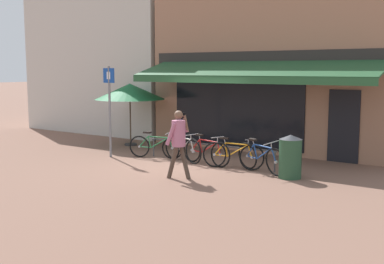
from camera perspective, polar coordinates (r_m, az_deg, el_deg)
name	(u,v)px	position (r m, az deg, el deg)	size (l,w,h in m)	color
ground_plane	(178,166)	(13.44, -1.65, -4.05)	(160.00, 160.00, 0.00)	brown
shop_front	(283,67)	(16.69, 10.68, 7.61)	(8.68, 4.69, 5.54)	#9E7056
neighbour_building	(116,61)	(21.76, -8.99, 8.36)	(7.29, 4.00, 6.12)	beige
bike_rack_rail	(209,147)	(13.70, 2.05, -1.77)	(4.18, 0.04, 0.57)	#47494F
bicycle_green	(156,146)	(14.58, -4.34, -1.71)	(1.68, 0.65, 0.81)	black
bicycle_silver	(183,148)	(14.02, -1.13, -1.97)	(1.68, 0.67, 0.86)	black
bicycle_red	(206,151)	(13.58, 1.63, -2.30)	(1.79, 0.52, 0.85)	black
bicycle_orange	(233,155)	(13.07, 4.85, -2.73)	(1.76, 0.61, 0.86)	black
bicycle_blue	(261,158)	(12.63, 8.18, -3.06)	(1.75, 0.85, 0.90)	black
pedestrian_adult	(179,137)	(11.75, -1.60, -0.56)	(0.57, 0.57, 1.70)	#47382D
litter_bin	(290,156)	(12.11, 11.57, -2.86)	(0.57, 0.57, 1.08)	#23472D
parking_sign	(110,102)	(14.81, -9.75, 3.47)	(0.44, 0.07, 2.77)	slate
cafe_parasol	(130,92)	(17.03, -7.38, 4.77)	(2.46, 2.46, 2.18)	#4C3D2D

